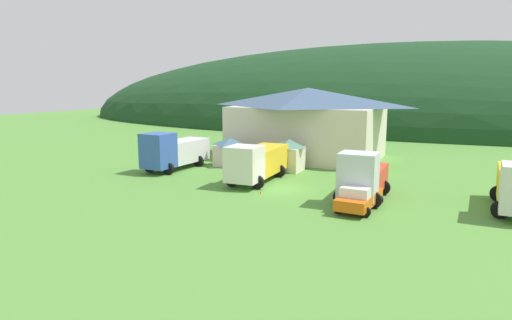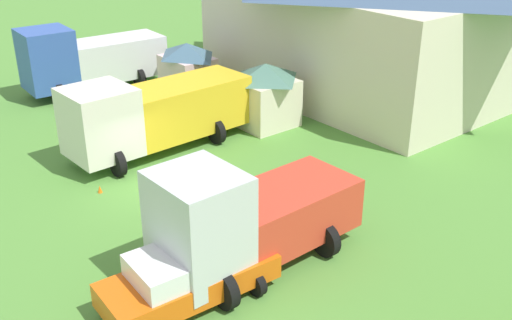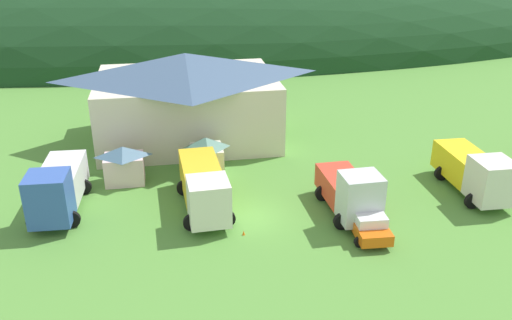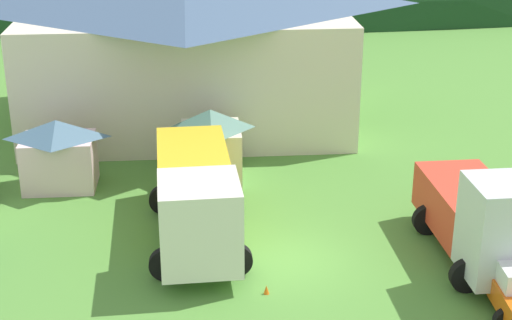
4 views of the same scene
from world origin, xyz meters
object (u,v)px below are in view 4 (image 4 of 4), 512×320
Objects in this scene: play_shed_pink at (59,153)px; tow_truck_silver at (485,217)px; play_shed_cream at (211,143)px; depot_building at (187,42)px; heavy_rig_striped at (196,196)px; traffic_cone_near_pickup at (266,294)px.

tow_truck_silver is at bearing -27.51° from play_shed_pink.
play_shed_cream reaches higher than play_shed_pink.
depot_building reaches higher than heavy_rig_striped.
heavy_rig_striped is at bearing -105.60° from tow_truck_silver.
depot_building is 2.48× the size of tow_truck_silver.
heavy_rig_striped is (-0.68, -5.61, 0.20)m from play_shed_cream.
depot_building is 10.05m from play_shed_pink.
play_shed_cream is 0.37× the size of heavy_rig_striped.
tow_truck_silver is (8.64, -8.02, 0.18)m from play_shed_cream.
depot_building is 17.74m from traffic_cone_near_pickup.
tow_truck_silver is at bearing 9.71° from traffic_cone_near_pickup.
play_shed_cream is 5.66m from heavy_rig_striped.
play_shed_cream is at bearing 3.10° from play_shed_pink.
play_shed_cream is 5.22× the size of traffic_cone_near_pickup.
depot_building is at bearing -150.16° from tow_truck_silver.
tow_truck_silver reaches higher than heavy_rig_striped.
heavy_rig_striped is (5.44, -5.28, 0.28)m from play_shed_pink.
traffic_cone_near_pickup is (2.09, -3.64, -1.76)m from heavy_rig_striped.
play_shed_pink is 0.46× the size of tow_truck_silver.
heavy_rig_striped is 9.63m from tow_truck_silver.
traffic_cone_near_pickup is (1.41, -9.26, -1.56)m from play_shed_cream.
heavy_rig_striped is 14.30× the size of traffic_cone_near_pickup.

